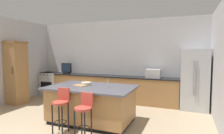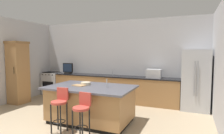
% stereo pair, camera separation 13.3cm
% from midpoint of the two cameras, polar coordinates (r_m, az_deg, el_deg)
% --- Properties ---
extents(wall_back, '(6.95, 0.12, 2.96)m').
position_cam_midpoint_polar(wall_back, '(7.18, 2.02, 2.10)').
color(wall_back, '#BCBCC1').
rests_on(wall_back, ground_plane).
extents(wall_left, '(0.12, 4.54, 2.96)m').
position_cam_midpoint_polar(wall_left, '(7.46, -28.59, 1.64)').
color(wall_left, '#BCBCC1').
rests_on(wall_left, ground_plane).
extents(wall_right, '(0.12, 4.54, 2.96)m').
position_cam_midpoint_polar(wall_right, '(4.70, 31.59, 0.14)').
color(wall_right, '#BCBCC1').
rests_on(wall_right, ground_plane).
extents(counter_back, '(4.73, 0.62, 0.92)m').
position_cam_midpoint_polar(counter_back, '(6.96, 0.75, -6.44)').
color(counter_back, '#9E7042').
rests_on(counter_back, ground_plane).
extents(kitchen_island, '(2.18, 1.36, 0.92)m').
position_cam_midpoint_polar(kitchen_island, '(4.93, -5.69, -11.00)').
color(kitchen_island, black).
rests_on(kitchen_island, ground_plane).
extents(refrigerator, '(0.81, 0.72, 1.86)m').
position_cam_midpoint_polar(refrigerator, '(6.34, 24.55, -3.65)').
color(refrigerator, '#B7BABF').
rests_on(refrigerator, ground_plane).
extents(range_oven, '(0.78, 0.63, 0.94)m').
position_cam_midpoint_polar(range_oven, '(8.38, -17.07, -4.71)').
color(range_oven, '#B7BABF').
rests_on(range_oven, ground_plane).
extents(cabinet_tower, '(0.57, 0.60, 2.15)m').
position_cam_midpoint_polar(cabinet_tower, '(7.29, -26.12, -1.19)').
color(cabinet_tower, '#9E7042').
rests_on(cabinet_tower, ground_plane).
extents(microwave, '(0.48, 0.36, 0.29)m').
position_cam_midpoint_polar(microwave, '(6.46, 13.15, -1.97)').
color(microwave, '#B7BABF').
rests_on(microwave, counter_back).
extents(tv_monitor, '(0.45, 0.16, 0.42)m').
position_cam_midpoint_polar(tv_monitor, '(7.76, -12.75, -0.51)').
color(tv_monitor, black).
rests_on(tv_monitor, counter_back).
extents(sink_faucet_back, '(0.02, 0.02, 0.24)m').
position_cam_midpoint_polar(sink_faucet_back, '(6.98, 0.69, -1.57)').
color(sink_faucet_back, '#B2B2B7').
rests_on(sink_faucet_back, counter_back).
extents(sink_faucet_island, '(0.02, 0.02, 0.22)m').
position_cam_midpoint_polar(sink_faucet_island, '(4.61, -0.75, -4.93)').
color(sink_faucet_island, '#B2B2B7').
rests_on(sink_faucet_island, kitchen_island).
extents(bar_stool_left, '(0.34, 0.35, 0.98)m').
position_cam_midpoint_polar(bar_stool_left, '(4.41, -14.69, -11.32)').
color(bar_stool_left, '#B23D33').
rests_on(bar_stool_left, ground_plane).
extents(bar_stool_right, '(0.34, 0.35, 0.94)m').
position_cam_midpoint_polar(bar_stool_right, '(4.03, -8.13, -13.22)').
color(bar_stool_right, '#B23D33').
rests_on(bar_stool_right, ground_plane).
extents(fruit_bowl, '(0.26, 0.26, 0.08)m').
position_cam_midpoint_polar(fruit_bowl, '(5.04, -7.23, -4.98)').
color(fruit_bowl, beige).
rests_on(fruit_bowl, kitchen_island).
extents(tv_remote, '(0.10, 0.17, 0.02)m').
position_cam_midpoint_polar(tv_remote, '(5.23, -7.39, -4.95)').
color(tv_remote, black).
rests_on(tv_remote, kitchen_island).
extents(cutting_board, '(0.37, 0.26, 0.02)m').
position_cam_midpoint_polar(cutting_board, '(4.95, -9.23, -5.52)').
color(cutting_board, '#A87F51').
rests_on(cutting_board, kitchen_island).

